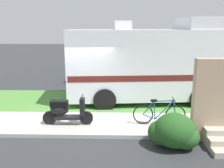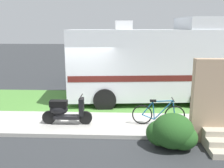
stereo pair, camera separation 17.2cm
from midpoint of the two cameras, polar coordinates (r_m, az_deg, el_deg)
The scene contains 10 objects.
ground_plane at distance 9.68m, azimuth -6.47°, elevation -6.69°, with size 80.00×80.00×0.00m, color #2D3033.
sidewalk at distance 8.56m, azimuth -7.73°, elevation -8.99°, with size 24.00×2.00×0.12m.
grass_strip at distance 11.08m, azimuth -5.28°, elevation -3.90°, with size 24.00×3.40×0.08m.
motorhome_rv at distance 10.91m, azimuth 8.72°, elevation 4.88°, with size 6.75×3.12×3.63m.
scooter at distance 8.28m, azimuth -10.14°, elevation -6.03°, with size 1.64×0.50×0.97m.
bicycle at distance 8.26m, azimuth 11.17°, elevation -6.72°, with size 1.70×0.52×0.88m.
pickup_truck_near at distance 14.98m, azimuth 0.80°, elevation 4.28°, with size 5.21×2.28×1.86m.
pickup_truck_far at distance 18.05m, azimuth 3.04°, elevation 5.68°, with size 5.22×2.19×1.82m.
bush_by_porch at distance 7.05m, azimuth 14.25°, elevation -10.75°, with size 1.36×1.02×0.96m.
bottle_green at distance 9.12m, azimuth 24.51°, elevation -7.64°, with size 0.06×0.06×0.23m.
Camera 2 is at (1.57, -9.00, 3.23)m, focal length 39.91 mm.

